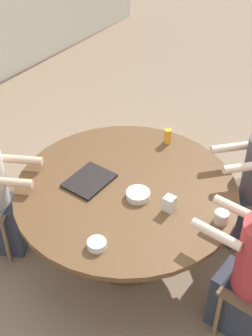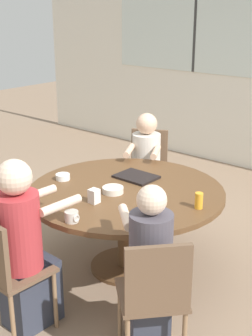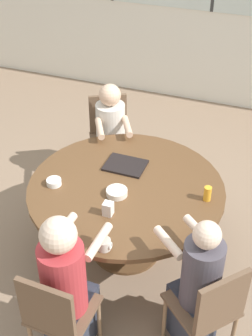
{
  "view_description": "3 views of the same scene",
  "coord_description": "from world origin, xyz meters",
  "px_view_note": "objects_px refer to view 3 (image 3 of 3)",
  "views": [
    {
      "loc": [
        -1.99,
        -1.46,
        2.88
      ],
      "look_at": [
        0.0,
        0.0,
        0.9
      ],
      "focal_mm": 50.0,
      "sensor_mm": 36.0,
      "label": 1
    },
    {
      "loc": [
        2.25,
        -2.65,
        2.13
      ],
      "look_at": [
        0.0,
        0.0,
        0.9
      ],
      "focal_mm": 50.0,
      "sensor_mm": 36.0,
      "label": 2
    },
    {
      "loc": [
        1.02,
        -2.74,
        3.03
      ],
      "look_at": [
        0.0,
        0.0,
        0.9
      ],
      "focal_mm": 50.0,
      "sensor_mm": 36.0,
      "label": 3
    }
  ],
  "objects_px": {
    "juice_glass": "(208,194)",
    "bowl_white_shallow": "(117,192)",
    "person_man_teal_shirt": "(111,141)",
    "milk_carton_small": "(108,209)",
    "chair_for_man_blue_shirt": "(211,307)",
    "chair_for_man_teal_shirt": "(109,130)",
    "chair_for_woman_green_shirt": "(56,313)",
    "person_woman_green_shirt": "(68,291)",
    "person_man_blue_shirt": "(196,290)",
    "bowl_cereal": "(54,182)",
    "coffee_mug": "(104,244)"
  },
  "relations": [
    {
      "from": "chair_for_man_blue_shirt",
      "to": "chair_for_man_teal_shirt",
      "type": "height_order",
      "value": "same"
    },
    {
      "from": "person_woman_green_shirt",
      "to": "juice_glass",
      "type": "distance_m",
      "value": 1.28
    },
    {
      "from": "person_man_blue_shirt",
      "to": "milk_carton_small",
      "type": "bearing_deg",
      "value": 109.62
    },
    {
      "from": "chair_for_man_teal_shirt",
      "to": "coffee_mug",
      "type": "bearing_deg",
      "value": 82.3
    },
    {
      "from": "person_woman_green_shirt",
      "to": "person_man_teal_shirt",
      "type": "xyz_separation_m",
      "value": [
        -0.44,
        1.87,
        -0.06
      ]
    },
    {
      "from": "coffee_mug",
      "to": "juice_glass",
      "type": "bearing_deg",
      "value": 54.25
    },
    {
      "from": "person_woman_green_shirt",
      "to": "person_man_blue_shirt",
      "type": "height_order",
      "value": "person_woman_green_shirt"
    },
    {
      "from": "chair_for_man_blue_shirt",
      "to": "chair_for_man_teal_shirt",
      "type": "bearing_deg",
      "value": 80.18
    },
    {
      "from": "person_man_teal_shirt",
      "to": "bowl_cereal",
      "type": "bearing_deg",
      "value": 57.52
    },
    {
      "from": "person_man_teal_shirt",
      "to": "milk_carton_small",
      "type": "relative_size",
      "value": 10.28
    },
    {
      "from": "chair_for_man_blue_shirt",
      "to": "juice_glass",
      "type": "bearing_deg",
      "value": 56.93
    },
    {
      "from": "juice_glass",
      "to": "bowl_cereal",
      "type": "distance_m",
      "value": 1.21
    },
    {
      "from": "chair_for_man_blue_shirt",
      "to": "coffee_mug",
      "type": "relative_size",
      "value": 8.73
    },
    {
      "from": "chair_for_woman_green_shirt",
      "to": "bowl_white_shallow",
      "type": "relative_size",
      "value": 5.33
    },
    {
      "from": "chair_for_man_blue_shirt",
      "to": "person_man_blue_shirt",
      "type": "relative_size",
      "value": 0.77
    },
    {
      "from": "chair_for_man_teal_shirt",
      "to": "juice_glass",
      "type": "bearing_deg",
      "value": 112.61
    },
    {
      "from": "milk_carton_small",
      "to": "juice_glass",
      "type": "bearing_deg",
      "value": 33.02
    },
    {
      "from": "chair_for_man_teal_shirt",
      "to": "juice_glass",
      "type": "distance_m",
      "value": 1.55
    },
    {
      "from": "chair_for_man_teal_shirt",
      "to": "bowl_cereal",
      "type": "xyz_separation_m",
      "value": [
        0.01,
        -1.2,
        0.21
      ]
    },
    {
      "from": "person_woman_green_shirt",
      "to": "person_man_teal_shirt",
      "type": "height_order",
      "value": "person_woman_green_shirt"
    },
    {
      "from": "person_man_blue_shirt",
      "to": "juice_glass",
      "type": "height_order",
      "value": "person_man_blue_shirt"
    },
    {
      "from": "chair_for_man_blue_shirt",
      "to": "chair_for_man_teal_shirt",
      "type": "distance_m",
      "value": 2.29
    },
    {
      "from": "juice_glass",
      "to": "milk_carton_small",
      "type": "xyz_separation_m",
      "value": [
        -0.65,
        -0.42,
        -0.01
      ]
    },
    {
      "from": "coffee_mug",
      "to": "milk_carton_small",
      "type": "height_order",
      "value": "milk_carton_small"
    },
    {
      "from": "milk_carton_small",
      "to": "bowl_white_shallow",
      "type": "height_order",
      "value": "milk_carton_small"
    },
    {
      "from": "milk_carton_small",
      "to": "bowl_white_shallow",
      "type": "distance_m",
      "value": 0.24
    },
    {
      "from": "juice_glass",
      "to": "milk_carton_small",
      "type": "height_order",
      "value": "juice_glass"
    },
    {
      "from": "person_woman_green_shirt",
      "to": "bowl_cereal",
      "type": "height_order",
      "value": "person_woman_green_shirt"
    },
    {
      "from": "person_woman_green_shirt",
      "to": "bowl_cereal",
      "type": "bearing_deg",
      "value": 124.1
    },
    {
      "from": "chair_for_woman_green_shirt",
      "to": "chair_for_man_teal_shirt",
      "type": "bearing_deg",
      "value": 105.57
    },
    {
      "from": "chair_for_man_teal_shirt",
      "to": "milk_carton_small",
      "type": "distance_m",
      "value": 1.5
    },
    {
      "from": "juice_glass",
      "to": "bowl_white_shallow",
      "type": "relative_size",
      "value": 0.72
    },
    {
      "from": "chair_for_man_blue_shirt",
      "to": "milk_carton_small",
      "type": "relative_size",
      "value": 8.23
    },
    {
      "from": "milk_carton_small",
      "to": "bowl_cereal",
      "type": "bearing_deg",
      "value": 161.73
    },
    {
      "from": "juice_glass",
      "to": "bowl_cereal",
      "type": "xyz_separation_m",
      "value": [
        -1.19,
        -0.24,
        -0.04
      ]
    },
    {
      "from": "chair_for_man_blue_shirt",
      "to": "chair_for_man_teal_shirt",
      "type": "relative_size",
      "value": 1.0
    },
    {
      "from": "chair_for_man_blue_shirt",
      "to": "milk_carton_small",
      "type": "distance_m",
      "value": 1.0
    },
    {
      "from": "milk_carton_small",
      "to": "bowl_cereal",
      "type": "height_order",
      "value": "milk_carton_small"
    },
    {
      "from": "person_man_teal_shirt",
      "to": "bowl_white_shallow",
      "type": "distance_m",
      "value": 1.12
    },
    {
      "from": "person_man_teal_shirt",
      "to": "milk_carton_small",
      "type": "distance_m",
      "value": 1.34
    },
    {
      "from": "person_man_teal_shirt",
      "to": "bowl_white_shallow",
      "type": "bearing_deg",
      "value": 85.49
    },
    {
      "from": "coffee_mug",
      "to": "juice_glass",
      "type": "relative_size",
      "value": 0.85
    },
    {
      "from": "chair_for_man_blue_shirt",
      "to": "bowl_white_shallow",
      "type": "bearing_deg",
      "value": 95.84
    },
    {
      "from": "chair_for_man_teal_shirt",
      "to": "bowl_white_shallow",
      "type": "xyz_separation_m",
      "value": [
        0.53,
        -1.14,
        0.21
      ]
    },
    {
      "from": "bowl_white_shallow",
      "to": "bowl_cereal",
      "type": "bearing_deg",
      "value": -173.77
    },
    {
      "from": "juice_glass",
      "to": "chair_for_man_teal_shirt",
      "type": "bearing_deg",
      "value": 141.54
    },
    {
      "from": "chair_for_man_teal_shirt",
      "to": "coffee_mug",
      "type": "height_order",
      "value": "chair_for_man_teal_shirt"
    },
    {
      "from": "chair_for_man_teal_shirt",
      "to": "coffee_mug",
      "type": "relative_size",
      "value": 8.73
    },
    {
      "from": "chair_for_woman_green_shirt",
      "to": "bowl_cereal",
      "type": "xyz_separation_m",
      "value": [
        -0.5,
        0.98,
        0.21
      ]
    },
    {
      "from": "milk_carton_small",
      "to": "bowl_white_shallow",
      "type": "xyz_separation_m",
      "value": [
        -0.02,
        0.23,
        -0.03
      ]
    }
  ]
}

